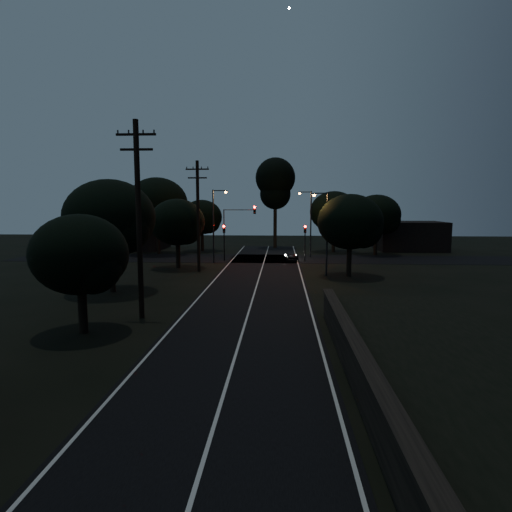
{
  "coord_description": "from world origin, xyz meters",
  "views": [
    {
      "loc": [
        1.92,
        -8.37,
        6.44
      ],
      "look_at": [
        0.0,
        24.0,
        2.5
      ],
      "focal_mm": 30.0,
      "sensor_mm": 36.0,
      "label": 1
    }
  ],
  "objects": [
    {
      "name": "ground",
      "position": [
        0.0,
        0.0,
        0.0
      ],
      "size": [
        160.0,
        160.0,
        0.0
      ],
      "primitive_type": "plane",
      "color": "black"
    },
    {
      "name": "road_surface",
      "position": [
        0.0,
        31.12,
        0.01
      ],
      "size": [
        60.0,
        70.0,
        0.03
      ],
      "color": "black",
      "rests_on": "ground"
    },
    {
      "name": "retaining_wall",
      "position": [
        7.74,
        3.0,
        0.62
      ],
      "size": [
        6.93,
        26.0,
        1.6
      ],
      "color": "black",
      "rests_on": "ground"
    },
    {
      "name": "utility_pole_mid",
      "position": [
        -6.0,
        15.0,
        5.74
      ],
      "size": [
        2.2,
        0.3,
        11.0
      ],
      "color": "black",
      "rests_on": "ground"
    },
    {
      "name": "utility_pole_far",
      "position": [
        -6.0,
        32.0,
        5.48
      ],
      "size": [
        2.2,
        0.3,
        10.5
      ],
      "color": "black",
      "rests_on": "ground"
    },
    {
      "name": "tree_left_b",
      "position": [
        -7.83,
        11.91,
        3.87
      ],
      "size": [
        4.7,
        4.7,
        5.98
      ],
      "color": "black",
      "rests_on": "ground"
    },
    {
      "name": "tree_left_c",
      "position": [
        -10.27,
        21.87,
        5.33
      ],
      "size": [
        6.52,
        6.52,
        8.24
      ],
      "color": "black",
      "rests_on": "ground"
    },
    {
      "name": "tree_left_d",
      "position": [
        -8.31,
        33.89,
        4.53
      ],
      "size": [
        5.51,
        5.51,
        6.99
      ],
      "color": "black",
      "rests_on": "ground"
    },
    {
      "name": "tree_far_nw",
      "position": [
        -8.8,
        49.89,
        4.56
      ],
      "size": [
        5.57,
        5.57,
        7.05
      ],
      "color": "black",
      "rests_on": "ground"
    },
    {
      "name": "tree_far_w",
      "position": [
        -13.73,
        45.84,
        6.41
      ],
      "size": [
        7.73,
        7.73,
        9.85
      ],
      "color": "black",
      "rests_on": "ground"
    },
    {
      "name": "tree_far_ne",
      "position": [
        9.23,
        49.87,
        5.3
      ],
      "size": [
        6.48,
        6.48,
        8.19
      ],
      "color": "black",
      "rests_on": "ground"
    },
    {
      "name": "tree_far_e",
      "position": [
        14.21,
        46.88,
        4.96
      ],
      "size": [
        6.04,
        6.04,
        7.66
      ],
      "color": "black",
      "rests_on": "ground"
    },
    {
      "name": "tree_right_a",
      "position": [
        8.2,
        29.88,
        4.76
      ],
      "size": [
        5.78,
        5.78,
        7.35
      ],
      "color": "black",
      "rests_on": "ground"
    },
    {
      "name": "tall_pine",
      "position": [
        1.0,
        55.0,
        9.51
      ],
      "size": [
        5.81,
        5.81,
        13.2
      ],
      "color": "black",
      "rests_on": "ground"
    },
    {
      "name": "building_left",
      "position": [
        -20.0,
        52.0,
        2.2
      ],
      "size": [
        10.0,
        8.0,
        4.4
      ],
      "primitive_type": "cube",
      "color": "black",
      "rests_on": "ground"
    },
    {
      "name": "building_right",
      "position": [
        20.0,
        53.0,
        2.0
      ],
      "size": [
        9.0,
        7.0,
        4.0
      ],
      "primitive_type": "cube",
      "color": "black",
      "rests_on": "ground"
    },
    {
      "name": "signal_left",
      "position": [
        -4.6,
        39.99,
        2.84
      ],
      "size": [
        0.28,
        0.35,
        4.1
      ],
      "color": "black",
      "rests_on": "ground"
    },
    {
      "name": "signal_right",
      "position": [
        4.6,
        39.99,
        2.84
      ],
      "size": [
        0.28,
        0.35,
        4.1
      ],
      "color": "black",
      "rests_on": "ground"
    },
    {
      "name": "signal_mast",
      "position": [
        -2.91,
        39.99,
        4.34
      ],
      "size": [
        3.7,
        0.35,
        6.25
      ],
      "color": "black",
      "rests_on": "ground"
    },
    {
      "name": "streetlight_a",
      "position": [
        -5.31,
        38.0,
        4.64
      ],
      "size": [
        1.66,
        0.26,
        8.0
      ],
      "color": "black",
      "rests_on": "ground"
    },
    {
      "name": "streetlight_b",
      "position": [
        5.31,
        44.0,
        4.64
      ],
      "size": [
        1.66,
        0.26,
        8.0
      ],
      "color": "black",
      "rests_on": "ground"
    },
    {
      "name": "streetlight_c",
      "position": [
        5.83,
        30.0,
        4.35
      ],
      "size": [
        1.46,
        0.26,
        7.5
      ],
      "color": "black",
      "rests_on": "ground"
    },
    {
      "name": "car",
      "position": [
        3.09,
        39.9,
        0.52
      ],
      "size": [
        1.4,
        3.11,
        1.04
      ],
      "primitive_type": "imported",
      "rotation": [
        0.0,
        0.0,
        3.2
      ],
      "color": "black",
      "rests_on": "ground"
    }
  ]
}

